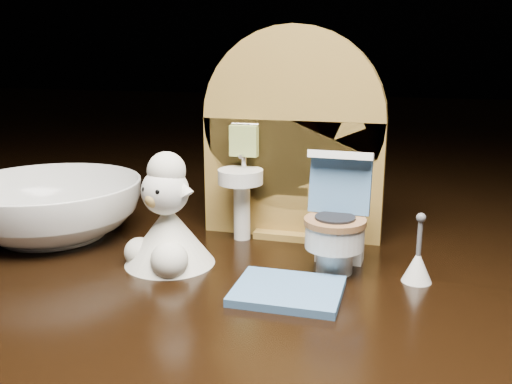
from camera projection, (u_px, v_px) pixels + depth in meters
backdrop_panel at (291, 147)px, 0.41m from camera, size 0.13×0.05×0.15m
toy_toilet at (337, 226)px, 0.35m from camera, size 0.04×0.05×0.08m
bath_mat at (288, 291)px, 0.32m from camera, size 0.06×0.05×0.00m
toilet_brush at (418, 264)px, 0.34m from camera, size 0.02×0.02×0.04m
plush_lamb at (167, 226)px, 0.36m from camera, size 0.06×0.06×0.08m
ceramic_bowl at (51, 209)px, 0.42m from camera, size 0.13×0.13×0.04m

